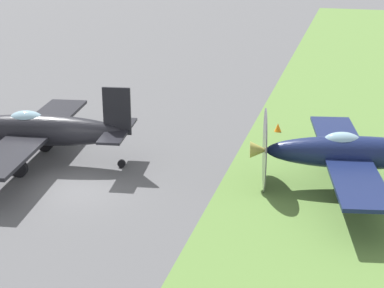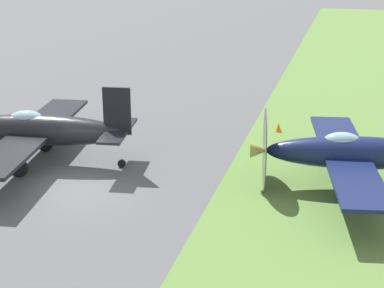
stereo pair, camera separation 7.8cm
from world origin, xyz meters
name	(u,v)px [view 1 (the left image)]	position (x,y,z in m)	size (l,w,h in m)	color
ground_plane	(76,188)	(0.00, 0.00, 0.00)	(160.00, 160.00, 0.00)	#515154
grass_verge	(358,220)	(0.00, -11.03, 0.00)	(120.00, 11.00, 0.01)	#567A38
airplane_lead	(38,130)	(2.09, 2.63, 1.57)	(10.59, 8.42, 3.75)	black
airplane_wingman	(353,153)	(2.84, -10.68, 1.52)	(10.29, 8.20, 3.64)	#141E47
runway_marker_cone	(278,127)	(9.30, -6.92, 0.22)	(0.36, 0.36, 0.44)	orange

